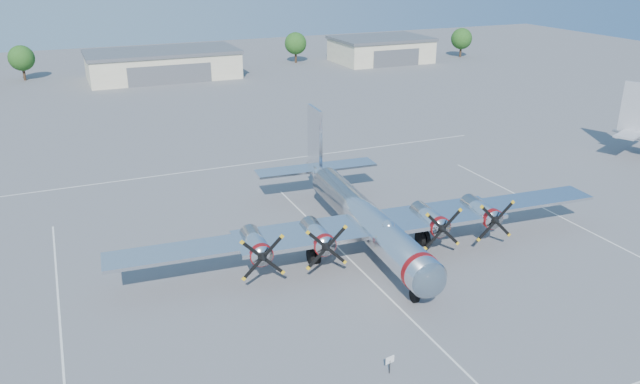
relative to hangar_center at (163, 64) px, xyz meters
name	(u,v)px	position (x,y,z in m)	size (l,w,h in m)	color
ground	(342,252)	(0.00, -81.96, -2.71)	(260.00, 260.00, 0.00)	#58585B
parking_lines	(351,261)	(0.00, -83.71, -2.71)	(60.00, 50.08, 0.01)	silver
hangar_center	(163,64)	(0.00, 0.00, 0.00)	(28.60, 14.60, 5.40)	beige
hangar_east	(381,49)	(48.00, 0.00, 0.00)	(20.60, 14.60, 5.40)	beige
tree_west	(21,58)	(-25.00, 8.04, 1.51)	(4.80, 4.80, 6.64)	#382619
tree_east	(296,43)	(30.00, 6.04, 1.51)	(4.80, 4.80, 6.64)	#382619
tree_far_east	(462,39)	(68.00, -1.96, 1.51)	(4.80, 4.80, 6.64)	#382619
main_bomber_b29	(361,245)	(2.04, -81.40, -2.71)	(41.53, 28.40, 9.18)	silver
info_placard	(390,362)	(-4.20, -97.48, -1.88)	(0.62, 0.15, 1.18)	black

